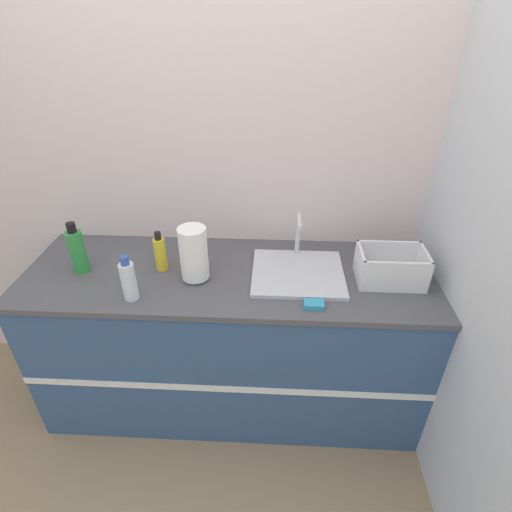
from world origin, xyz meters
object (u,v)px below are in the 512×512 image
object	(u,v)px
bottle_clear	(129,280)
bottle_green	(77,250)
paper_towel_roll	(194,254)
sink	(298,271)
dish_rack	(390,269)
bottle_yellow	(160,253)

from	to	relation	value
bottle_clear	bottle_green	bearing A→B (deg)	146.74
bottle_green	paper_towel_roll	bearing A→B (deg)	-3.76
sink	dish_rack	distance (m)	0.44
sink	dish_rack	bearing A→B (deg)	-3.92
sink	paper_towel_roll	bearing A→B (deg)	-173.04
paper_towel_roll	bottle_green	bearing A→B (deg)	176.24
bottle_yellow	bottle_green	xyz separation A→B (m)	(-0.40, -0.03, 0.03)
paper_towel_roll	dish_rack	world-z (taller)	paper_towel_roll
sink	bottle_green	distance (m)	1.10
dish_rack	bottle_green	bearing A→B (deg)	179.72
sink	bottle_clear	size ratio (longest dim) A/B	2.01
bottle_green	bottle_clear	bearing A→B (deg)	-33.26
paper_towel_roll	bottle_yellow	distance (m)	0.21
bottle_green	bottle_clear	xyz separation A→B (m)	(0.32, -0.21, -0.02)
sink	bottle_clear	distance (m)	0.81
dish_rack	bottle_clear	xyz separation A→B (m)	(-1.21, -0.20, 0.03)
bottle_green	dish_rack	bearing A→B (deg)	-0.28
dish_rack	bottle_clear	distance (m)	1.22
sink	paper_towel_roll	distance (m)	0.52
bottle_yellow	bottle_green	size ratio (longest dim) A/B	0.79
bottle_yellow	bottle_clear	world-z (taller)	bottle_clear
paper_towel_roll	dish_rack	bearing A→B (deg)	1.89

